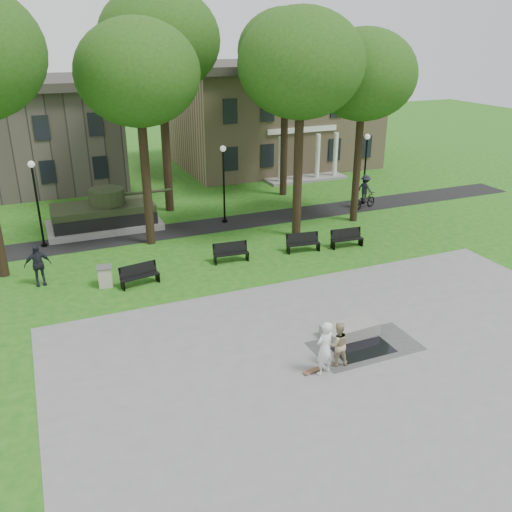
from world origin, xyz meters
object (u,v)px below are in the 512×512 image
(friend_watching, at_px, (338,344))
(park_bench_0, at_px, (139,274))
(concrete_block, at_px, (350,329))
(trash_bin, at_px, (105,276))
(skateboarder, at_px, (325,348))
(cyclist, at_px, (365,195))

(friend_watching, bearing_deg, park_bench_0, -50.52)
(concrete_block, bearing_deg, trash_bin, 134.36)
(concrete_block, height_order, friend_watching, friend_watching)
(skateboarder, xyz_separation_m, trash_bin, (-5.79, 10.03, -0.53))
(skateboarder, xyz_separation_m, friend_watching, (0.71, 0.31, -0.18))
(skateboarder, height_order, trash_bin, skateboarder)
(cyclist, bearing_deg, concrete_block, 126.90)
(cyclist, bearing_deg, skateboarder, 124.72)
(skateboarder, bearing_deg, park_bench_0, -81.38)
(skateboarder, relative_size, friend_watching, 1.22)
(park_bench_0, distance_m, trash_bin, 1.56)
(skateboarder, xyz_separation_m, cyclist, (11.82, 15.47, -0.09))
(concrete_block, bearing_deg, cyclist, 54.79)
(friend_watching, bearing_deg, trash_bin, -45.28)
(cyclist, xyz_separation_m, trash_bin, (-17.61, -5.44, -0.44))
(cyclist, distance_m, park_bench_0, 17.19)
(park_bench_0, xyz_separation_m, trash_bin, (-1.48, 0.49, -0.04))
(friend_watching, relative_size, park_bench_0, 0.88)
(skateboarder, height_order, park_bench_0, skateboarder)
(concrete_block, distance_m, park_bench_0, 10.09)
(concrete_block, xyz_separation_m, trash_bin, (-8.00, 8.18, 0.24))
(skateboarder, bearing_deg, concrete_block, -155.81)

